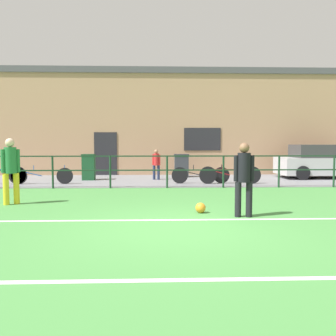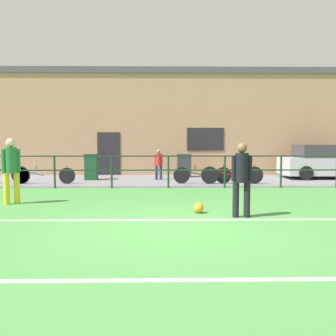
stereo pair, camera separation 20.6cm
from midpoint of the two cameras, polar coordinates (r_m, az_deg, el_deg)
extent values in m
cube|color=#478C42|center=(6.94, 0.69, -9.52)|extent=(60.00, 44.00, 0.04)
cube|color=white|center=(7.60, 0.44, -8.16)|extent=(36.00, 0.11, 0.00)
cube|color=white|center=(4.44, 2.39, -17.16)|extent=(36.00, 0.11, 0.00)
cube|color=slate|center=(15.33, -0.84, -1.94)|extent=(48.00, 5.00, 0.02)
cylinder|color=#193823|center=(13.30, -18.10, -0.61)|extent=(0.07, 0.07, 1.15)
cylinder|color=#193823|center=(12.89, -9.52, -0.61)|extent=(0.07, 0.07, 1.15)
cylinder|color=#193823|center=(12.79, -0.60, -0.59)|extent=(0.07, 0.07, 1.15)
cylinder|color=#193823|center=(12.99, 8.25, -0.56)|extent=(0.07, 0.07, 1.15)
cylinder|color=#193823|center=(13.50, 16.63, -0.52)|extent=(0.07, 0.07, 1.15)
cylinder|color=#193823|center=(14.26, 24.26, -0.47)|extent=(0.07, 0.07, 1.15)
cube|color=#193823|center=(12.76, -0.60, 1.89)|extent=(36.00, 0.04, 0.04)
cube|color=#193823|center=(12.78, -0.60, -0.33)|extent=(36.00, 0.04, 0.04)
cube|color=tan|center=(18.97, -1.09, 6.66)|extent=(28.00, 2.40, 4.95)
cube|color=#232328|center=(17.91, -10.11, 2.19)|extent=(1.10, 0.04, 2.10)
cube|color=#232328|center=(17.87, 5.10, 4.54)|extent=(1.80, 0.04, 1.10)
cube|color=#4C4C51|center=(19.26, -1.10, 14.48)|extent=(28.00, 2.56, 0.30)
cylinder|color=black|center=(8.01, 11.91, -4.87)|extent=(0.14, 0.14, 0.76)
cylinder|color=black|center=(7.97, 10.22, -4.89)|extent=(0.14, 0.14, 0.76)
cylinder|color=black|center=(7.91, 11.14, 0.08)|extent=(0.28, 0.28, 0.63)
sphere|color=brown|center=(7.89, 11.18, 3.12)|extent=(0.21, 0.21, 0.21)
cylinder|color=black|center=(7.94, 12.34, -0.05)|extent=(0.10, 0.10, 0.56)
cylinder|color=black|center=(7.89, 9.92, -0.05)|extent=(0.10, 0.10, 0.56)
cylinder|color=gold|center=(10.32, -23.25, -2.97)|extent=(0.15, 0.15, 0.81)
cylinder|color=gold|center=(10.27, -24.64, -3.05)|extent=(0.15, 0.15, 0.81)
cylinder|color=#237038|center=(10.23, -24.06, 1.13)|extent=(0.30, 0.30, 0.67)
sphere|color=beige|center=(10.22, -24.13, 3.65)|extent=(0.23, 0.23, 0.23)
cylinder|color=#237038|center=(10.27, -23.07, 1.06)|extent=(0.11, 0.11, 0.60)
cylinder|color=#237038|center=(10.20, -25.06, 0.98)|extent=(0.11, 0.11, 0.60)
sphere|color=orange|center=(8.34, 4.43, -6.26)|extent=(0.24, 0.24, 0.24)
cylinder|color=#232D4C|center=(15.48, -1.88, -0.71)|extent=(0.11, 0.11, 0.61)
cylinder|color=#232D4C|center=(15.51, -2.58, -0.70)|extent=(0.11, 0.11, 0.61)
cylinder|color=red|center=(15.46, -2.24, 1.36)|extent=(0.23, 0.23, 0.51)
sphere|color=#A37556|center=(15.45, -2.24, 2.62)|extent=(0.17, 0.17, 0.17)
cylinder|color=red|center=(15.43, -1.74, 1.30)|extent=(0.08, 0.08, 0.45)
cylinder|color=red|center=(15.49, -2.73, 1.31)|extent=(0.08, 0.08, 0.45)
cube|color=#B7B7BC|center=(17.71, 23.38, 0.32)|extent=(4.28, 1.82, 0.75)
cube|color=#373738|center=(17.59, 22.81, 2.47)|extent=(2.57, 1.53, 0.57)
cylinder|color=black|center=(16.34, 20.06, -0.72)|extent=(0.60, 0.18, 0.60)
cylinder|color=black|center=(17.97, 17.97, -0.27)|extent=(0.60, 0.18, 0.60)
cylinder|color=black|center=(13.97, 5.88, -1.13)|extent=(0.67, 0.04, 0.67)
cylinder|color=black|center=(14.31, 12.71, -1.08)|extent=(0.67, 0.04, 0.67)
cube|color=maroon|center=(14.09, 9.35, -0.22)|extent=(1.34, 0.04, 0.04)
cube|color=maroon|center=(14.02, 7.62, -0.67)|extent=(0.84, 0.03, 0.24)
cylinder|color=maroon|center=(14.03, 8.15, 0.18)|extent=(0.03, 0.03, 0.20)
cylinder|color=maroon|center=(14.28, 12.73, 0.07)|extent=(0.03, 0.03, 0.28)
cylinder|color=black|center=(14.03, 1.45, -1.16)|extent=(0.64, 0.04, 0.64)
cylinder|color=black|center=(14.22, 7.99, -1.12)|extent=(0.64, 0.04, 0.64)
cube|color=black|center=(14.08, 4.75, -0.30)|extent=(1.27, 0.04, 0.04)
cube|color=black|center=(14.05, 3.10, -0.73)|extent=(0.79, 0.03, 0.23)
cylinder|color=black|center=(14.04, 3.60, 0.10)|extent=(0.03, 0.03, 0.20)
cylinder|color=black|center=(14.20, 8.00, -0.01)|extent=(0.03, 0.03, 0.28)
cylinder|color=black|center=(14.98, -22.96, -1.05)|extent=(0.68, 0.04, 0.68)
cylinder|color=#234C99|center=(14.96, -22.99, 0.06)|extent=(0.03, 0.03, 0.28)
cylinder|color=black|center=(14.96, -22.74, -1.17)|extent=(0.62, 0.04, 0.62)
cylinder|color=black|center=(14.45, -16.31, -1.20)|extent=(0.62, 0.04, 0.62)
cube|color=#234C99|center=(14.67, -19.60, -0.40)|extent=(1.35, 0.04, 0.04)
cube|color=#234C99|center=(14.81, -21.19, -0.79)|extent=(0.85, 0.03, 0.23)
cylinder|color=#234C99|center=(14.75, -20.73, -0.01)|extent=(0.03, 0.03, 0.20)
cylinder|color=#234C99|center=(14.42, -16.33, -0.12)|extent=(0.03, 0.03, 0.28)
cube|color=#194C28|center=(15.70, -12.73, 0.00)|extent=(0.51, 0.43, 1.02)
cube|color=#143D20|center=(15.67, -12.76, 2.00)|extent=(0.54, 0.46, 0.08)
cube|color=#33383D|center=(16.68, 1.77, 0.25)|extent=(0.62, 0.52, 0.97)
cube|color=#282C30|center=(16.66, 1.77, 2.06)|extent=(0.66, 0.56, 0.08)
camera|label=1|loc=(0.10, -90.56, -0.04)|focal=38.77mm
camera|label=2|loc=(0.10, 89.44, 0.04)|focal=38.77mm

